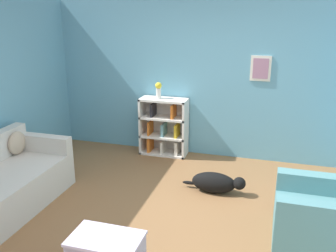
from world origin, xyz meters
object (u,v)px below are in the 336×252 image
object	(u,v)px
bookshelf	(164,127)
dog	(216,183)
recliner_chair	(324,214)
couch	(1,185)
vase	(158,89)

from	to	relation	value
bookshelf	dog	xyz separation A→B (m)	(1.12, -1.21, -0.33)
recliner_chair	bookshelf	bearing A→B (deg)	139.69
recliner_chair	couch	bearing A→B (deg)	-174.90
bookshelf	vase	size ratio (longest dim) A/B	3.61
bookshelf	couch	bearing A→B (deg)	-120.84
couch	vase	size ratio (longest dim) A/B	6.59
bookshelf	vase	world-z (taller)	vase
couch	bookshelf	world-z (taller)	bookshelf
bookshelf	vase	distance (m)	0.68
recliner_chair	dog	distance (m)	1.56
dog	vase	size ratio (longest dim) A/B	3.24
bookshelf	vase	bearing A→B (deg)	-166.65
dog	couch	bearing A→B (deg)	-155.04
recliner_chair	dog	bearing A→B (deg)	147.01
couch	dog	bearing A→B (deg)	24.96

